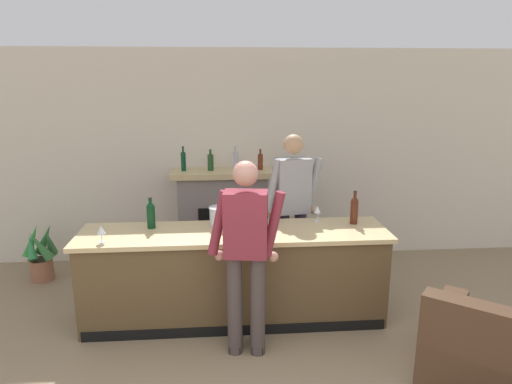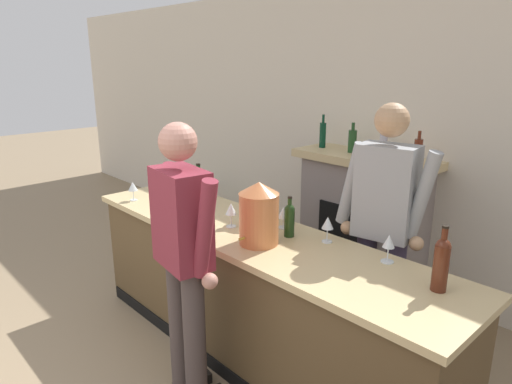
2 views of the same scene
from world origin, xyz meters
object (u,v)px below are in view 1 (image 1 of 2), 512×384
Objects in this scene: ice_bucket_steel at (221,216)px; copper_dispenser at (252,214)px; wine_bottle_chardonnay_pale at (151,214)px; wine_glass_back_row at (277,211)px; armchair_black at (486,357)px; fireplace_stone at (223,216)px; wine_glass_mid_counter at (241,214)px; wine_glass_near_bucket at (215,220)px; person_bartender at (292,208)px; wine_glass_front_left at (317,210)px; wine_bottle_cabernet_heavy at (354,209)px; potted_plant_corner at (41,254)px; wine_bottle_burgundy_dark at (255,215)px; wine_glass_front_right at (101,230)px; person_customer at (246,251)px.

copper_dispenser is at bearing -42.61° from ice_bucket_steel.
wine_bottle_chardonnay_pale is 1.26m from wine_glass_back_row.
fireplace_stone is at bearing 127.08° from armchair_black.
ice_bucket_steel is at bearing -169.96° from wine_glass_mid_counter.
wine_glass_near_bucket is at bearing -17.07° from wine_bottle_chardonnay_pale.
wine_bottle_chardonnay_pale reaches higher than armchair_black.
person_bartender reaches higher than wine_glass_mid_counter.
wine_bottle_chardonnay_pale is 1.90× the size of wine_glass_front_left.
armchair_black is 1.74m from wine_bottle_cabernet_heavy.
potted_plant_corner is 2.64m from wine_glass_mid_counter.
wine_bottle_cabernet_heavy is 1.01m from wine_bottle_burgundy_dark.
wine_glass_back_row is (0.63, 0.27, -0.00)m from wine_glass_near_bucket.
wine_glass_front_right is at bearing -164.70° from wine_glass_back_row.
armchair_black is 8.02× the size of wine_glass_front_right.
copper_dispenser is at bearing -130.39° from wine_glass_back_row.
person_customer reaches higher than fireplace_stone.
wine_bottle_chardonnay_pale is (-0.72, -1.29, 0.44)m from fireplace_stone.
potted_plant_corner is 4.35× the size of wine_glass_front_right.
fireplace_stone is at bearing 8.92° from potted_plant_corner.
person_customer reaches higher than wine_glass_near_bucket.
person_customer is 0.92m from wine_glass_back_row.
wine_glass_front_right reaches higher than armchair_black.
person_customer is 5.03× the size of wine_bottle_cabernet_heavy.
ice_bucket_steel is (-0.79, -0.36, 0.03)m from person_bartender.
wine_bottle_burgundy_dark is (-1.01, -0.01, -0.03)m from wine_bottle_cabernet_heavy.
person_customer is (-1.84, 0.62, 0.69)m from armchair_black.
wine_glass_front_left reaches higher than armchair_black.
armchair_black is at bearing -38.38° from wine_bottle_burgundy_dark.
person_customer is 0.63m from wine_glass_near_bucket.
person_bartender reaches higher than ice_bucket_steel.
wine_bottle_cabernet_heavy is 1.42m from wine_glass_near_bucket.
person_bartender is 11.88× the size of wine_glass_mid_counter.
potted_plant_corner is at bearing 151.61° from wine_glass_near_bucket.
wine_glass_front_right is 2.13m from wine_glass_front_left.
wine_glass_back_row is (0.58, 0.06, 0.02)m from ice_bucket_steel.
wine_glass_near_bucket is at bearing -156.95° from wine_glass_back_row.
person_customer reaches higher than potted_plant_corner.
wine_glass_front_right reaches higher than potted_plant_corner.
person_customer is at bearing -65.58° from wine_glass_near_bucket.
potted_plant_corner is at bearing 156.65° from ice_bucket_steel.
wine_bottle_cabernet_heavy is (1.06, 0.24, -0.05)m from copper_dispenser.
wine_glass_mid_counter is (-1.14, 0.07, -0.05)m from wine_bottle_cabernet_heavy.
fireplace_stone is at bearing 128.83° from wine_glass_front_left.
wine_glass_near_bucket is at bearing -136.78° from wine_glass_mid_counter.
copper_dispenser is 0.44m from wine_glass_back_row.
copper_dispenser is 2.31× the size of wine_glass_near_bucket.
fireplace_stone is 4.52× the size of wine_bottle_cabernet_heavy.
wine_bottle_cabernet_heavy is at bearing 12.56° from copper_dispenser.
wine_glass_mid_counter is (0.26, 0.25, -0.02)m from wine_glass_near_bucket.
ice_bucket_steel is at bearing -174.23° from wine_glass_back_row.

